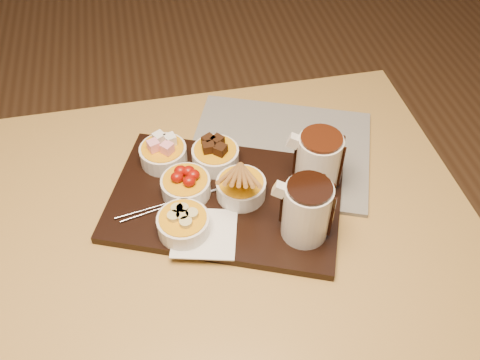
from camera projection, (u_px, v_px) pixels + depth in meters
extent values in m
cube|color=#B28A42|center=(175.00, 230.00, 1.07)|extent=(1.20, 0.80, 0.04)
cylinder|color=#B28A42|center=(347.00, 190.00, 1.65)|extent=(0.06, 0.06, 0.71)
cube|color=black|center=(226.00, 199.00, 1.09)|extent=(0.54, 0.45, 0.02)
cube|color=white|center=(205.00, 233.00, 1.02)|extent=(0.15, 0.15, 0.00)
cylinder|color=silver|center=(163.00, 155.00, 1.14)|extent=(0.10, 0.10, 0.04)
cylinder|color=silver|center=(215.00, 156.00, 1.13)|extent=(0.10, 0.10, 0.04)
cylinder|color=silver|center=(186.00, 186.00, 1.07)|extent=(0.10, 0.10, 0.04)
cylinder|color=silver|center=(241.00, 188.00, 1.07)|extent=(0.10, 0.10, 0.04)
cylinder|color=silver|center=(184.00, 225.00, 1.01)|extent=(0.10, 0.10, 0.04)
cylinder|color=silver|center=(307.00, 211.00, 0.98)|extent=(0.12, 0.12, 0.12)
cylinder|color=silver|center=(318.00, 162.00, 1.06)|extent=(0.12, 0.12, 0.12)
cube|color=beige|center=(279.00, 150.00, 1.19)|extent=(0.48, 0.44, 0.01)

